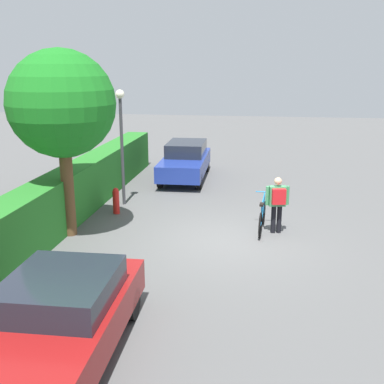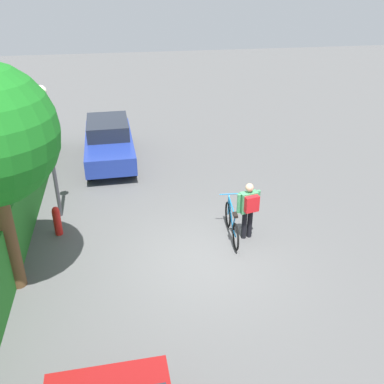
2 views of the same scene
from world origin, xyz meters
The scene contains 9 objects.
ground_plane centered at (0.00, 0.00, 0.00)m, with size 60.00×60.00×0.00m, color #535353.
hedge_row centered at (0.00, 4.69, 0.75)m, with size 17.53×0.90×1.49m, color #257024.
parked_car_near centered at (-5.53, 2.19, 0.68)m, with size 4.24×1.91×1.31m.
parked_car_far centered at (6.53, 2.19, 0.74)m, with size 4.27×1.74×1.43m.
bicycle centered at (0.84, -0.87, 0.39)m, with size 1.78×0.50×0.97m.
person_rider centered at (0.72, -1.26, 0.92)m, with size 0.41×0.62×1.54m.
street_lamp centered at (2.73, 3.60, 2.42)m, with size 0.28×0.28×3.67m.
tree_kerbside centered at (-0.22, 4.21, 3.45)m, with size 2.71×2.71×4.83m.
fire_hydrant centered at (1.74, 3.55, 0.41)m, with size 0.20×0.20×0.81m.
Camera 1 is at (-11.50, -0.79, 4.45)m, focal length 43.98 mm.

